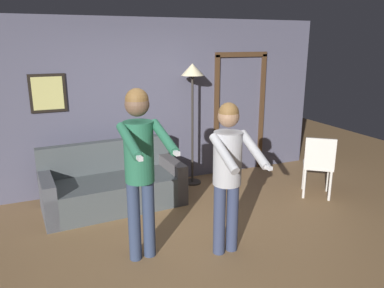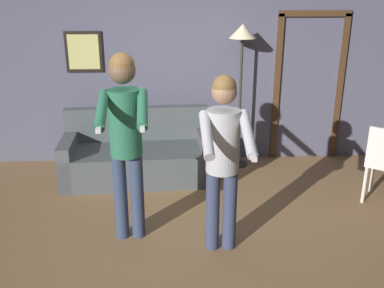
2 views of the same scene
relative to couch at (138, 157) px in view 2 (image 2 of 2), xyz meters
name	(u,v)px [view 2 (image 2 of 2)]	position (x,y,z in m)	size (l,w,h in m)	color
ground_plane	(186,237)	(0.56, -1.49, -0.28)	(12.00, 12.00, 0.00)	#946F46
back_wall_assembly	(181,70)	(0.58, 0.66, 1.02)	(6.40, 0.10, 2.60)	#555569
couch	(138,157)	(0.00, 0.00, 0.00)	(1.94, 0.95, 0.87)	#4D5456
torchiere_lamp	(242,48)	(1.37, 0.36, 1.35)	(0.35, 0.35, 1.93)	#332D28
person_standing_left	(125,130)	(0.01, -1.46, 0.85)	(0.45, 0.76, 1.83)	#323F5E
person_standing_right	(223,150)	(0.89, -1.70, 0.73)	(0.44, 0.66, 1.67)	#353E5E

